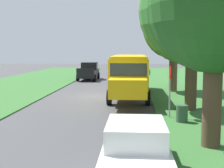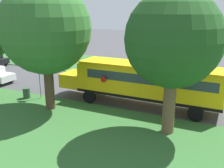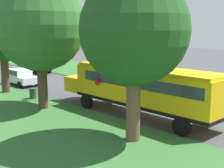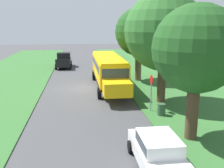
{
  "view_description": "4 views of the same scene",
  "coord_description": "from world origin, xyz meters",
  "px_view_note": "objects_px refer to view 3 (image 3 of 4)",
  "views": [
    {
      "loc": [
        -2.72,
        24.01,
        3.51
      ],
      "look_at": [
        -1.21,
        2.01,
        1.17
      ],
      "focal_mm": 50.0,
      "sensor_mm": 36.0,
      "label": 1
    },
    {
      "loc": [
        -20.04,
        -5.82,
        7.06
      ],
      "look_at": [
        -2.34,
        2.68,
        1.31
      ],
      "focal_mm": 42.0,
      "sensor_mm": 36.0,
      "label": 2
    },
    {
      "loc": [
        -16.98,
        -12.77,
        5.56
      ],
      "look_at": [
        -2.39,
        2.73,
        1.72
      ],
      "focal_mm": 50.0,
      "sensor_mm": 36.0,
      "label": 3
    },
    {
      "loc": [
        0.57,
        25.71,
        6.28
      ],
      "look_at": [
        -2.26,
        3.99,
        1.26
      ],
      "focal_mm": 42.0,
      "sensor_mm": 36.0,
      "label": 4
    }
  ],
  "objects_px": {
    "oak_tree_beside_bus": "(133,32)",
    "stop_sign": "(45,79)",
    "oak_tree_roadside_mid": "(39,26)",
    "car_white_nearest": "(20,76)",
    "trash_bin": "(33,94)",
    "school_bus": "(141,86)",
    "car_black_middle": "(37,66)",
    "oak_tree_far_end": "(3,35)"
  },
  "relations": [
    {
      "from": "oak_tree_beside_bus",
      "to": "stop_sign",
      "type": "relative_size",
      "value": 2.95
    },
    {
      "from": "car_white_nearest",
      "to": "oak_tree_beside_bus",
      "type": "relative_size",
      "value": 0.54
    },
    {
      "from": "car_black_middle",
      "to": "trash_bin",
      "type": "xyz_separation_m",
      "value": [
        -7.88,
        -13.12,
        -0.43
      ]
    },
    {
      "from": "car_white_nearest",
      "to": "oak_tree_roadside_mid",
      "type": "bearing_deg",
      "value": -109.02
    },
    {
      "from": "school_bus",
      "to": "car_black_middle",
      "type": "distance_m",
      "value": 22.65
    },
    {
      "from": "car_black_middle",
      "to": "oak_tree_roadside_mid",
      "type": "height_order",
      "value": "oak_tree_roadside_mid"
    },
    {
      "from": "oak_tree_beside_bus",
      "to": "oak_tree_roadside_mid",
      "type": "distance_m",
      "value": 8.51
    },
    {
      "from": "car_white_nearest",
      "to": "car_black_middle",
      "type": "bearing_deg",
      "value": 49.68
    },
    {
      "from": "car_white_nearest",
      "to": "oak_tree_far_end",
      "type": "height_order",
      "value": "oak_tree_far_end"
    },
    {
      "from": "oak_tree_roadside_mid",
      "to": "oak_tree_far_end",
      "type": "height_order",
      "value": "oak_tree_roadside_mid"
    },
    {
      "from": "oak_tree_roadside_mid",
      "to": "stop_sign",
      "type": "bearing_deg",
      "value": 53.67
    },
    {
      "from": "school_bus",
      "to": "oak_tree_far_end",
      "type": "bearing_deg",
      "value": 103.83
    },
    {
      "from": "oak_tree_beside_bus",
      "to": "trash_bin",
      "type": "bearing_deg",
      "value": 84.92
    },
    {
      "from": "car_black_middle",
      "to": "oak_tree_far_end",
      "type": "height_order",
      "value": "oak_tree_far_end"
    },
    {
      "from": "car_black_middle",
      "to": "car_white_nearest",
      "type": "bearing_deg",
      "value": -130.32
    },
    {
      "from": "school_bus",
      "to": "car_white_nearest",
      "type": "bearing_deg",
      "value": 91.45
    },
    {
      "from": "trash_bin",
      "to": "oak_tree_far_end",
      "type": "bearing_deg",
      "value": 96.83
    },
    {
      "from": "school_bus",
      "to": "stop_sign",
      "type": "height_order",
      "value": "school_bus"
    },
    {
      "from": "car_black_middle",
      "to": "oak_tree_roadside_mid",
      "type": "bearing_deg",
      "value": -118.8
    },
    {
      "from": "school_bus",
      "to": "trash_bin",
      "type": "relative_size",
      "value": 13.8
    },
    {
      "from": "oak_tree_beside_bus",
      "to": "oak_tree_roadside_mid",
      "type": "relative_size",
      "value": 0.92
    },
    {
      "from": "oak_tree_beside_bus",
      "to": "stop_sign",
      "type": "xyz_separation_m",
      "value": [
        1.51,
        10.56,
        -3.63
      ]
    },
    {
      "from": "school_bus",
      "to": "car_black_middle",
      "type": "bearing_deg",
      "value": 76.68
    },
    {
      "from": "oak_tree_far_end",
      "to": "car_white_nearest",
      "type": "bearing_deg",
      "value": 44.43
    },
    {
      "from": "oak_tree_far_end",
      "to": "school_bus",
      "type": "bearing_deg",
      "value": -76.17
    },
    {
      "from": "car_black_middle",
      "to": "trash_bin",
      "type": "distance_m",
      "value": 15.31
    },
    {
      "from": "oak_tree_beside_bus",
      "to": "car_white_nearest",
      "type": "bearing_deg",
      "value": 79.63
    },
    {
      "from": "trash_bin",
      "to": "car_white_nearest",
      "type": "bearing_deg",
      "value": 70.7
    },
    {
      "from": "oak_tree_beside_bus",
      "to": "oak_tree_roadside_mid",
      "type": "bearing_deg",
      "value": 89.99
    },
    {
      "from": "oak_tree_far_end",
      "to": "trash_bin",
      "type": "distance_m",
      "value": 5.96
    },
    {
      "from": "car_black_middle",
      "to": "oak_tree_roadside_mid",
      "type": "relative_size",
      "value": 0.5
    },
    {
      "from": "car_black_middle",
      "to": "oak_tree_beside_bus",
      "type": "xyz_separation_m",
      "value": [
        -8.91,
        -24.71,
        4.49
      ]
    },
    {
      "from": "school_bus",
      "to": "oak_tree_far_end",
      "type": "xyz_separation_m",
      "value": [
        -3.13,
        12.72,
        3.07
      ]
    },
    {
      "from": "car_black_middle",
      "to": "stop_sign",
      "type": "bearing_deg",
      "value": -117.6
    },
    {
      "from": "school_bus",
      "to": "oak_tree_beside_bus",
      "type": "relative_size",
      "value": 1.54
    },
    {
      "from": "oak_tree_far_end",
      "to": "stop_sign",
      "type": "distance_m",
      "value": 5.93
    },
    {
      "from": "oak_tree_far_end",
      "to": "stop_sign",
      "type": "xyz_separation_m",
      "value": [
        0.94,
        -4.87,
        -3.26
      ]
    },
    {
      "from": "oak_tree_roadside_mid",
      "to": "trash_bin",
      "type": "xyz_separation_m",
      "value": [
        1.03,
        3.09,
        -5.25
      ]
    },
    {
      "from": "trash_bin",
      "to": "stop_sign",
      "type": "bearing_deg",
      "value": -64.85
    },
    {
      "from": "oak_tree_roadside_mid",
      "to": "car_white_nearest",
      "type": "bearing_deg",
      "value": 70.98
    },
    {
      "from": "oak_tree_far_end",
      "to": "stop_sign",
      "type": "height_order",
      "value": "oak_tree_far_end"
    },
    {
      "from": "car_black_middle",
      "to": "oak_tree_beside_bus",
      "type": "relative_size",
      "value": 0.54
    }
  ]
}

